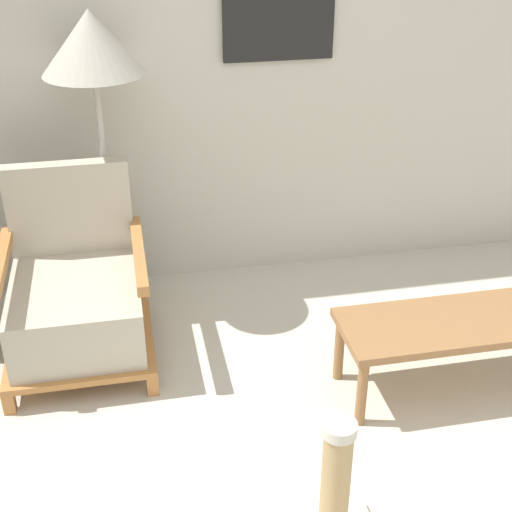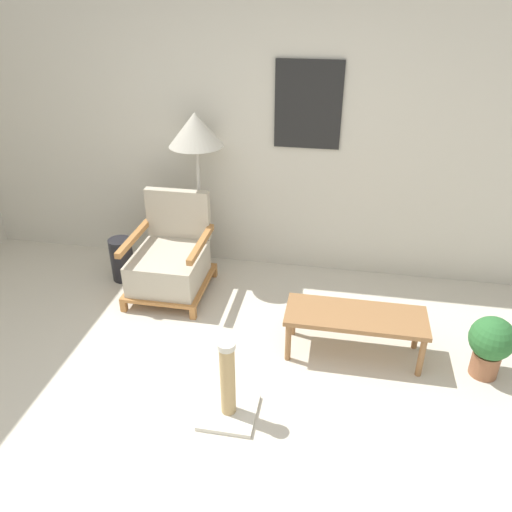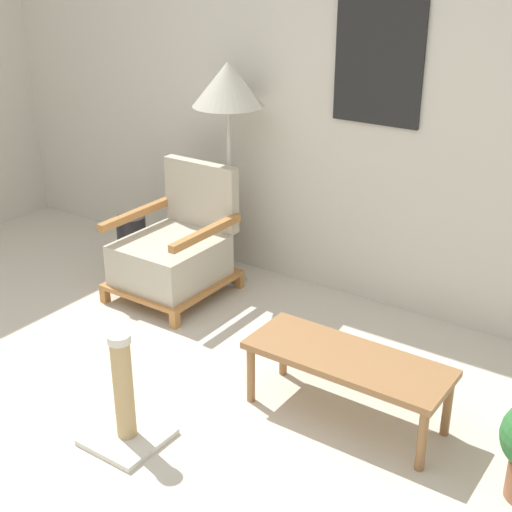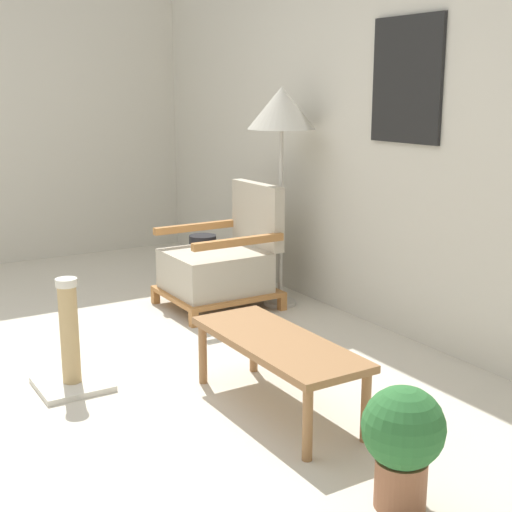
# 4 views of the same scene
# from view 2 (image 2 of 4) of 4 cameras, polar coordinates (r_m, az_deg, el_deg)

# --- Properties ---
(ground_plane) EXTENTS (14.00, 14.00, 0.00)m
(ground_plane) POSITION_cam_2_polar(r_m,az_deg,el_deg) (3.22, -6.79, -21.16)
(ground_plane) COLOR beige
(wall_back) EXTENTS (8.00, 0.09, 2.70)m
(wall_back) POSITION_cam_2_polar(r_m,az_deg,el_deg) (4.48, 0.96, 14.67)
(wall_back) COLOR beige
(wall_back) RESTS_ON ground_plane
(armchair) EXTENTS (0.66, 0.74, 0.85)m
(armchair) POSITION_cam_2_polar(r_m,az_deg,el_deg) (4.43, -9.76, -0.54)
(armchair) COLOR #B2753D
(armchair) RESTS_ON ground_plane
(floor_lamp) EXTENTS (0.46, 0.46, 1.52)m
(floor_lamp) POSITION_cam_2_polar(r_m,az_deg,el_deg) (4.31, -6.91, 13.65)
(floor_lamp) COLOR #B7B2A8
(floor_lamp) RESTS_ON ground_plane
(coffee_table) EXTENTS (1.01, 0.39, 0.36)m
(coffee_table) POSITION_cam_2_polar(r_m,az_deg,el_deg) (3.70, 11.31, -7.10)
(coffee_table) COLOR olive
(coffee_table) RESTS_ON ground_plane
(vase) EXTENTS (0.21, 0.21, 0.41)m
(vase) POSITION_cam_2_polar(r_m,az_deg,el_deg) (4.76, -15.05, -0.37)
(vase) COLOR black
(vase) RESTS_ON ground_plane
(potted_plant) EXTENTS (0.31, 0.31, 0.47)m
(potted_plant) POSITION_cam_2_polar(r_m,az_deg,el_deg) (3.83, 25.23, -9.01)
(potted_plant) COLOR #935B3D
(potted_plant) RESTS_ON ground_plane
(scratching_post) EXTENTS (0.35, 0.35, 0.58)m
(scratching_post) POSITION_cam_2_polar(r_m,az_deg,el_deg) (3.26, -3.20, -15.32)
(scratching_post) COLOR beige
(scratching_post) RESTS_ON ground_plane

